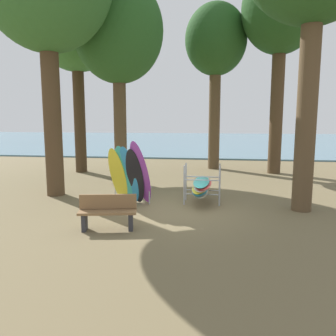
# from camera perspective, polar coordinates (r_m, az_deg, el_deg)

# --- Properties ---
(ground_plane) EXTENTS (80.00, 80.00, 0.00)m
(ground_plane) POSITION_cam_1_polar(r_m,az_deg,el_deg) (10.20, 0.88, -7.00)
(ground_plane) COLOR brown
(lake_water) EXTENTS (80.00, 36.00, 0.10)m
(lake_water) POSITION_cam_1_polar(r_m,az_deg,el_deg) (40.18, 6.32, 4.60)
(lake_water) COLOR slate
(lake_water) RESTS_ON ground
(tree_mid_behind) EXTENTS (3.64, 3.64, 9.83)m
(tree_mid_behind) POSITION_cam_1_polar(r_m,az_deg,el_deg) (18.07, 18.45, 23.56)
(tree_mid_behind) COLOR #4C3823
(tree_mid_behind) RESTS_ON ground
(tree_far_left_back) EXTENTS (3.17, 3.17, 8.50)m
(tree_far_left_back) POSITION_cam_1_polar(r_m,az_deg,el_deg) (18.68, 8.04, 20.01)
(tree_far_left_back) COLOR brown
(tree_far_left_back) RESTS_ON ground
(tree_far_right_back) EXTENTS (4.60, 4.60, 10.20)m
(tree_far_right_back) POSITION_cam_1_polar(r_m,az_deg,el_deg) (18.17, -15.23, 23.36)
(tree_far_right_back) COLOR #42301E
(tree_far_right_back) RESTS_ON ground
(tree_deep_back) EXTENTS (3.63, 3.63, 8.26)m
(tree_deep_back) POSITION_cam_1_polar(r_m,az_deg,el_deg) (14.78, -8.35, 21.53)
(tree_deep_back) COLOR brown
(tree_deep_back) RESTS_ON ground
(leaning_board_pile) EXTENTS (1.47, 1.09, 2.06)m
(leaning_board_pile) POSITION_cam_1_polar(r_m,az_deg,el_deg) (10.59, -6.46, -1.26)
(leaning_board_pile) COLOR yellow
(leaning_board_pile) RESTS_ON ground
(board_storage_rack) EXTENTS (1.15, 2.12, 1.25)m
(board_storage_rack) POSITION_cam_1_polar(r_m,az_deg,el_deg) (10.92, 5.64, -3.04)
(board_storage_rack) COLOR #9EA0A5
(board_storage_rack) RESTS_ON ground
(park_bench) EXTENTS (1.45, 0.67, 0.85)m
(park_bench) POSITION_cam_1_polar(r_m,az_deg,el_deg) (8.48, -10.09, -7.18)
(park_bench) COLOR #2D2D33
(park_bench) RESTS_ON ground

